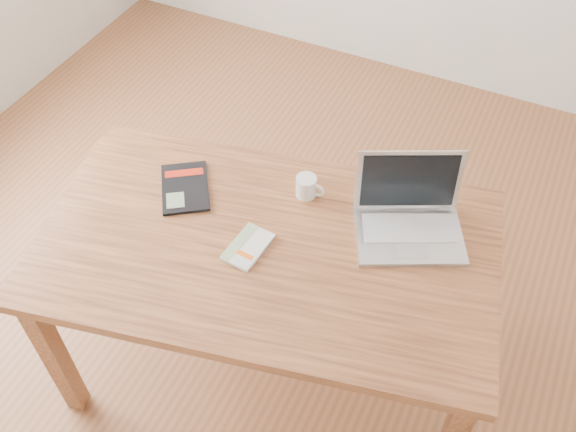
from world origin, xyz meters
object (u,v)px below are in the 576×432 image
at_px(black_guidebook, 185,187).
at_px(coffee_mug, 307,186).
at_px(desk, 267,260).
at_px(laptop, 409,216).
at_px(white_guidebook, 248,247).

distance_m(black_guidebook, coffee_mug, 0.43).
relative_size(desk, laptop, 3.78).
xyz_separation_m(laptop, coffee_mug, (-0.37, -0.01, -0.01)).
bearing_deg(coffee_mug, laptop, 4.31).
bearing_deg(white_guidebook, laptop, 40.74).
bearing_deg(desk, coffee_mug, 72.40).
bearing_deg(desk, white_guidebook, -147.84).
bearing_deg(coffee_mug, black_guidebook, -155.33).
xyz_separation_m(desk, laptop, (0.39, 0.27, 0.14)).
height_order(black_guidebook, coffee_mug, coffee_mug).
relative_size(white_guidebook, laptop, 0.42).
distance_m(white_guidebook, black_guidebook, 0.36).
bearing_deg(laptop, black_guidebook, 166.53).
xyz_separation_m(black_guidebook, laptop, (0.77, 0.17, 0.05)).
bearing_deg(desk, black_guidebook, 153.25).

